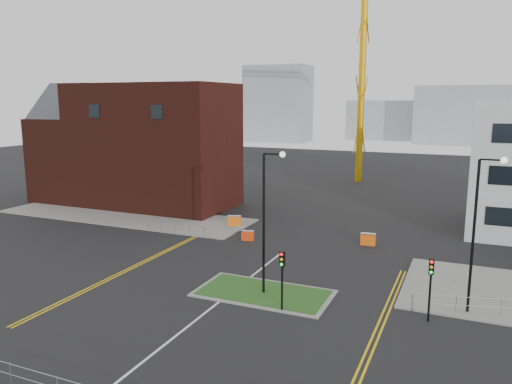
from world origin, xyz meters
The scene contains 21 objects.
ground centered at (0.00, 0.00, 0.00)m, with size 200.00×200.00×0.00m, color black.
pavement_left centered at (-20.00, 22.00, 0.06)m, with size 28.00×8.00×0.12m, color slate.
island_kerb centered at (2.00, 8.00, 0.04)m, with size 8.60×4.60×0.08m, color slate.
grass_island centered at (2.00, 8.00, 0.06)m, with size 8.00×4.00×0.12m, color #1C4517.
brick_building centered at (-22.97, 28.00, 6.85)m, with size 24.20×10.07×14.24m.
streetlamp_island centered at (2.22, 8.00, 5.41)m, with size 1.46×0.36×9.18m.
streetlamp_right_near centered at (14.22, 10.00, 5.41)m, with size 1.46×0.36×9.18m.
traffic_light_island centered at (4.00, 5.98, 2.57)m, with size 0.28×0.33×3.65m.
traffic_light_right centered at (12.00, 7.98, 2.57)m, with size 0.28×0.33×3.65m.
railing_left centered at (-11.00, 18.00, 0.74)m, with size 6.05×0.05×1.10m.
centre_line centered at (0.00, 2.00, 0.01)m, with size 0.15×30.00×0.01m, color silver.
yellow_left_a centered at (-9.00, 10.00, 0.01)m, with size 0.12×24.00×0.01m, color gold.
yellow_left_b centered at (-8.70, 10.00, 0.01)m, with size 0.12×24.00×0.01m, color gold.
yellow_right_a centered at (9.50, 6.00, 0.01)m, with size 0.12×20.00×0.01m, color gold.
yellow_right_b centered at (9.80, 6.00, 0.01)m, with size 0.12×20.00×0.01m, color gold.
skyline_a centered at (-40.00, 120.00, 11.00)m, with size 18.00×12.00×22.00m, color gray.
skyline_b centered at (10.00, 130.00, 8.00)m, with size 24.00×12.00×16.00m, color gray.
skyline_d centered at (-8.00, 140.00, 6.00)m, with size 30.00×12.00×12.00m, color gray.
barrier_left centered at (-7.21, 22.69, 0.60)m, with size 1.37×0.93×1.10m.
barrier_mid centered at (-4.00, 18.78, 0.49)m, with size 1.12×0.63×0.90m.
barrier_right centered at (6.00, 21.56, 0.57)m, with size 1.27×0.50×1.05m.
Camera 1 is at (13.57, -19.84, 12.21)m, focal length 35.00 mm.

